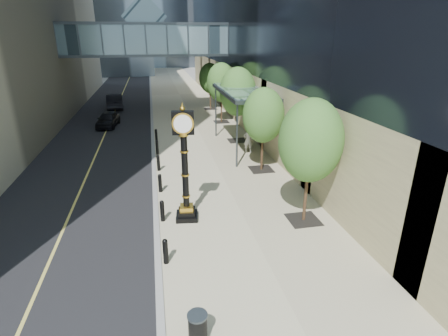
{
  "coord_description": "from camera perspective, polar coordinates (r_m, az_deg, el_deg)",
  "views": [
    {
      "loc": [
        -2.76,
        -10.04,
        7.98
      ],
      "look_at": [
        0.25,
        4.75,
        2.2
      ],
      "focal_mm": 28.0,
      "sensor_mm": 36.0,
      "label": 1
    }
  ],
  "objects": [
    {
      "name": "car_near",
      "position": [
        34.05,
        -18.42,
        7.57
      ],
      "size": [
        2.11,
        4.2,
        1.37
      ],
      "primitive_type": "imported",
      "rotation": [
        0.0,
        0.0,
        -0.13
      ],
      "color": "black",
      "rests_on": "road"
    },
    {
      "name": "pedestrian",
      "position": [
        24.91,
        3.98,
        4.63
      ],
      "size": [
        0.73,
        0.53,
        1.86
      ],
      "primitive_type": "imported",
      "rotation": [
        0.0,
        0.0,
        3.01
      ],
      "color": "beige",
      "rests_on": "sidewalk"
    },
    {
      "name": "car_far",
      "position": [
        42.72,
        -17.41,
        10.41
      ],
      "size": [
        2.16,
        5.11,
        1.64
      ],
      "primitive_type": "imported",
      "rotation": [
        0.0,
        0.0,
        3.23
      ],
      "color": "black",
      "rests_on": "road"
    },
    {
      "name": "road",
      "position": [
        50.85,
        -16.44,
        11.12
      ],
      "size": [
        8.0,
        180.0,
        0.02
      ],
      "primitive_type": "cube",
      "color": "black",
      "rests_on": "ground"
    },
    {
      "name": "sidewalk",
      "position": [
        50.81,
        -7.26,
        11.81
      ],
      "size": [
        8.0,
        180.0,
        0.06
      ],
      "primitive_type": "cube",
      "color": "#B2AA89",
      "rests_on": "ground"
    },
    {
      "name": "entrance_canopy",
      "position": [
        25.12,
        3.09,
        12.27
      ],
      "size": [
        3.0,
        8.0,
        4.38
      ],
      "color": "#383F44",
      "rests_on": "ground"
    },
    {
      "name": "curb",
      "position": [
        50.67,
        -11.86,
        11.52
      ],
      "size": [
        0.25,
        180.0,
        0.07
      ],
      "primitive_type": "cube",
      "color": "gray",
      "rests_on": "ground"
    },
    {
      "name": "ground",
      "position": [
        13.12,
        3.2,
        -16.54
      ],
      "size": [
        320.0,
        320.0,
        0.0
      ],
      "primitive_type": "plane",
      "color": "gray",
      "rests_on": "ground"
    },
    {
      "name": "trash_bin",
      "position": [
        10.44,
        -4.3,
        -24.79
      ],
      "size": [
        0.62,
        0.62,
        0.9
      ],
      "primitive_type": "cylinder",
      "rotation": [
        0.0,
        0.0,
        0.23
      ],
      "color": "black",
      "rests_on": "sidewalk"
    },
    {
      "name": "street_trees",
      "position": [
        26.76,
        2.46,
        11.79
      ],
      "size": [
        2.77,
        28.58,
        5.7
      ],
      "color": "black",
      "rests_on": "sidewalk"
    },
    {
      "name": "street_clock",
      "position": [
        15.38,
        -6.37,
        -0.79
      ],
      "size": [
        1.09,
        1.09,
        5.2
      ],
      "rotation": [
        0.0,
        0.0,
        -0.13
      ],
      "color": "black",
      "rests_on": "sidewalk"
    },
    {
      "name": "skywalk",
      "position": [
        38.04,
        -12.63,
        20.11
      ],
      "size": [
        17.0,
        4.2,
        5.8
      ],
      "color": "slate",
      "rests_on": "ground"
    },
    {
      "name": "bollard_row",
      "position": [
        20.45,
        -10.52,
        -0.82
      ],
      "size": [
        0.2,
        16.2,
        0.9
      ],
      "color": "black",
      "rests_on": "sidewalk"
    }
  ]
}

